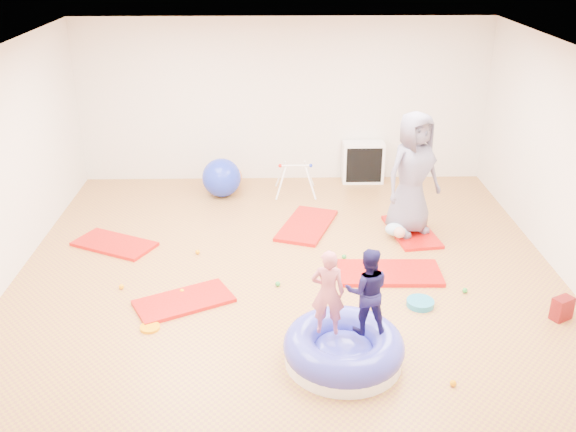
{
  "coord_description": "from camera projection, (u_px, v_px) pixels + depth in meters",
  "views": [
    {
      "loc": [
        -0.16,
        -6.79,
        4.07
      ],
      "look_at": [
        0.0,
        0.3,
        0.9
      ],
      "focal_mm": 40.0,
      "sensor_mm": 36.0,
      "label": 1
    }
  ],
  "objects": [
    {
      "name": "room",
      "position": [
        289.0,
        187.0,
        7.29
      ],
      "size": [
        7.01,
        8.01,
        2.81
      ],
      "color": "#B08434",
      "rests_on": "ground"
    },
    {
      "name": "gym_mat_front_left",
      "position": [
        184.0,
        301.0,
        7.64
      ],
      "size": [
        1.26,
        1.02,
        0.05
      ],
      "primitive_type": "cube",
      "rotation": [
        0.0,
        0.0,
        0.48
      ],
      "color": "red",
      "rests_on": "ground"
    },
    {
      "name": "gym_mat_mid_left",
      "position": [
        115.0,
        244.0,
        9.03
      ],
      "size": [
        1.27,
        1.02,
        0.05
      ],
      "primitive_type": "cube",
      "rotation": [
        0.0,
        0.0,
        -0.47
      ],
      "color": "red",
      "rests_on": "ground"
    },
    {
      "name": "gym_mat_center_back",
      "position": [
        307.0,
        225.0,
        9.6
      ],
      "size": [
        1.02,
        1.4,
        0.05
      ],
      "primitive_type": "cube",
      "rotation": [
        0.0,
        0.0,
        1.23
      ],
      "color": "red",
      "rests_on": "ground"
    },
    {
      "name": "gym_mat_right",
      "position": [
        389.0,
        273.0,
        8.26
      ],
      "size": [
        1.33,
        0.69,
        0.05
      ],
      "primitive_type": "cube",
      "rotation": [
        0.0,
        0.0,
        -0.02
      ],
      "color": "red",
      "rests_on": "ground"
    },
    {
      "name": "gym_mat_rear_right",
      "position": [
        411.0,
        232.0,
        9.4
      ],
      "size": [
        0.73,
        1.22,
        0.05
      ],
      "primitive_type": "cube",
      "rotation": [
        0.0,
        0.0,
        1.71
      ],
      "color": "red",
      "rests_on": "ground"
    },
    {
      "name": "inflatable_cushion",
      "position": [
        344.0,
        349.0,
        6.56
      ],
      "size": [
        1.24,
        1.24,
        0.39
      ],
      "rotation": [
        0.0,
        0.0,
        0.27
      ],
      "color": "white",
      "rests_on": "ground"
    },
    {
      "name": "child_pink",
      "position": [
        328.0,
        288.0,
        6.35
      ],
      "size": [
        0.36,
        0.26,
        0.93
      ],
      "primitive_type": "imported",
      "rotation": [
        0.0,
        0.0,
        3.03
      ],
      "color": "#C75F69",
      "rests_on": "inflatable_cushion"
    },
    {
      "name": "child_navy",
      "position": [
        367.0,
        287.0,
        6.38
      ],
      "size": [
        0.46,
        0.37,
        0.93
      ],
      "primitive_type": "imported",
      "rotation": [
        0.0,
        0.0,
        3.11
      ],
      "color": "#161243",
      "rests_on": "inflatable_cushion"
    },
    {
      "name": "adult_caregiver",
      "position": [
        413.0,
        173.0,
        9.02
      ],
      "size": [
        1.03,
        0.9,
        1.78
      ],
      "primitive_type": "imported",
      "rotation": [
        0.0,
        0.0,
        0.47
      ],
      "color": "slate",
      "rests_on": "gym_mat_rear_right"
    },
    {
      "name": "infant",
      "position": [
        398.0,
        230.0,
        9.16
      ],
      "size": [
        0.35,
        0.36,
        0.21
      ],
      "color": "#A9CEEE",
      "rests_on": "gym_mat_rear_right"
    },
    {
      "name": "ball_pit_balls",
      "position": [
        320.0,
        286.0,
        7.95
      ],
      "size": [
        4.3,
        4.03,
        0.07
      ],
      "color": "#F71009",
      "rests_on": "ground"
    },
    {
      "name": "exercise_ball_blue",
      "position": [
        222.0,
        178.0,
        10.61
      ],
      "size": [
        0.64,
        0.64,
        0.64
      ],
      "primitive_type": "sphere",
      "color": "#1B2FC4",
      "rests_on": "ground"
    },
    {
      "name": "exercise_ball_orange",
      "position": [
        231.0,
        176.0,
        11.05
      ],
      "size": [
        0.37,
        0.37,
        0.37
      ],
      "primitive_type": "sphere",
      "color": "orange",
      "rests_on": "ground"
    },
    {
      "name": "infant_play_gym",
      "position": [
        295.0,
        175.0,
        10.67
      ],
      "size": [
        0.68,
        0.65,
        0.52
      ],
      "rotation": [
        0.0,
        0.0,
        -0.15
      ],
      "color": "white",
      "rests_on": "ground"
    },
    {
      "name": "cube_shelf",
      "position": [
        363.0,
        162.0,
        11.21
      ],
      "size": [
        0.71,
        0.35,
        0.71
      ],
      "color": "white",
      "rests_on": "ground"
    },
    {
      "name": "balance_disc",
      "position": [
        420.0,
        303.0,
        7.58
      ],
      "size": [
        0.33,
        0.33,
        0.07
      ],
      "primitive_type": "cylinder",
      "color": "teal",
      "rests_on": "ground"
    },
    {
      "name": "backpack",
      "position": [
        562.0,
        308.0,
        7.29
      ],
      "size": [
        0.28,
        0.24,
        0.27
      ],
      "primitive_type": "cube",
      "rotation": [
        0.0,
        0.0,
        0.49
      ],
      "color": "red",
      "rests_on": "ground"
    },
    {
      "name": "yellow_toy",
      "position": [
        150.0,
        328.0,
        7.15
      ],
      "size": [
        0.22,
        0.22,
        0.03
      ],
      "primitive_type": "cylinder",
      "color": "#FF9C00",
      "rests_on": "ground"
    }
  ]
}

